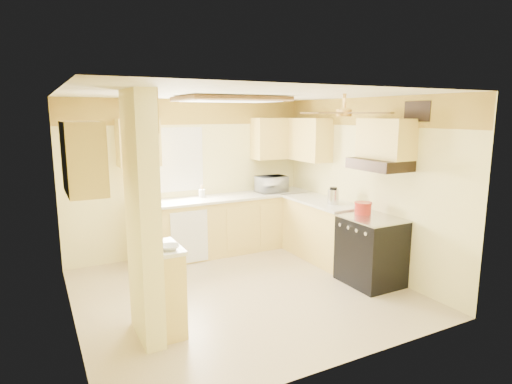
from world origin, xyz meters
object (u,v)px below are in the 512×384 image
dutch_oven (363,208)px  kettle (333,196)px  stove (371,250)px  bowl (170,247)px  microwave (272,184)px

dutch_oven → kettle: kettle is taller
dutch_oven → kettle: 0.62m
stove → bowl: bowl is taller
stove → kettle: (0.00, 0.85, 0.60)m
bowl → dutch_oven: size_ratio=0.80×
microwave → kettle: (0.32, -1.29, -0.02)m
stove → kettle: bearing=89.9°
bowl → dutch_oven: 2.85m
microwave → bowl: microwave is taller
microwave → kettle: size_ratio=1.97×
microwave → bowl: size_ratio=2.59×
dutch_oven → bowl: bearing=-172.5°
microwave → bowl: (-2.48, -2.28, -0.11)m
dutch_oven → kettle: size_ratio=0.96×
bowl → dutch_oven: bearing=7.5°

